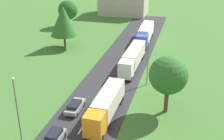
{
  "coord_description": "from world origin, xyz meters",
  "views": [
    {
      "loc": [
        12.66,
        -1.36,
        23.58
      ],
      "look_at": [
        0.5,
        43.93,
        2.73
      ],
      "focal_mm": 48.27,
      "sensor_mm": 36.0,
      "label": 1
    }
  ],
  "objects_px": {
    "car_fourth": "(75,106)",
    "car_third": "(54,137)",
    "truck_second": "(106,105)",
    "truck_third": "(133,58)",
    "distant_building": "(124,0)",
    "tree_ash": "(63,21)",
    "lamppost_second": "(17,107)",
    "tree_birch": "(168,75)",
    "lamppost_third": "(148,61)",
    "tree_elm": "(68,10)",
    "truck_fourth": "(145,33)"
  },
  "relations": [
    {
      "from": "tree_birch",
      "to": "tree_elm",
      "type": "distance_m",
      "value": 50.39
    },
    {
      "from": "truck_third",
      "to": "car_fourth",
      "type": "distance_m",
      "value": 18.64
    },
    {
      "from": "truck_fourth",
      "to": "lamppost_second",
      "type": "relative_size",
      "value": 1.44
    },
    {
      "from": "car_third",
      "to": "tree_ash",
      "type": "xyz_separation_m",
      "value": [
        -12.74,
        33.27,
        5.5
      ]
    },
    {
      "from": "truck_second",
      "to": "distant_building",
      "type": "height_order",
      "value": "distant_building"
    },
    {
      "from": "tree_elm",
      "to": "truck_fourth",
      "type": "bearing_deg",
      "value": -19.44
    },
    {
      "from": "car_fourth",
      "to": "tree_birch",
      "type": "height_order",
      "value": "tree_birch"
    },
    {
      "from": "car_fourth",
      "to": "car_third",
      "type": "bearing_deg",
      "value": -88.14
    },
    {
      "from": "truck_third",
      "to": "car_third",
      "type": "bearing_deg",
      "value": -100.46
    },
    {
      "from": "car_fourth",
      "to": "tree_elm",
      "type": "bearing_deg",
      "value": 113.66
    },
    {
      "from": "truck_second",
      "to": "lamppost_third",
      "type": "xyz_separation_m",
      "value": [
        3.95,
        11.86,
        2.38
      ]
    },
    {
      "from": "truck_third",
      "to": "tree_ash",
      "type": "relative_size",
      "value": 1.4
    },
    {
      "from": "lamppost_second",
      "to": "distant_building",
      "type": "xyz_separation_m",
      "value": [
        -2.93,
        69.51,
        -0.44
      ]
    },
    {
      "from": "distant_building",
      "to": "tree_birch",
      "type": "bearing_deg",
      "value": -71.16
    },
    {
      "from": "tree_birch",
      "to": "distant_building",
      "type": "height_order",
      "value": "distant_building"
    },
    {
      "from": "distant_building",
      "to": "tree_ash",
      "type": "bearing_deg",
      "value": -99.11
    },
    {
      "from": "truck_fourth",
      "to": "tree_birch",
      "type": "distance_m",
      "value": 32.24
    },
    {
      "from": "car_fourth",
      "to": "tree_ash",
      "type": "bearing_deg",
      "value": 116.07
    },
    {
      "from": "car_third",
      "to": "car_fourth",
      "type": "distance_m",
      "value": 7.75
    },
    {
      "from": "lamppost_second",
      "to": "tree_ash",
      "type": "height_order",
      "value": "tree_ash"
    },
    {
      "from": "truck_third",
      "to": "truck_fourth",
      "type": "height_order",
      "value": "truck_fourth"
    },
    {
      "from": "truck_second",
      "to": "truck_third",
      "type": "bearing_deg",
      "value": 89.7
    },
    {
      "from": "truck_fourth",
      "to": "distant_building",
      "type": "xyz_separation_m",
      "value": [
        -11.58,
        26.74,
        2.32
      ]
    },
    {
      "from": "car_third",
      "to": "tree_ash",
      "type": "bearing_deg",
      "value": 110.95
    },
    {
      "from": "truck_second",
      "to": "distant_building",
      "type": "xyz_separation_m",
      "value": [
        -11.69,
        61.62,
        2.43
      ]
    },
    {
      "from": "distant_building",
      "to": "tree_elm",
      "type": "bearing_deg",
      "value": -122.73
    },
    {
      "from": "truck_fourth",
      "to": "car_third",
      "type": "height_order",
      "value": "truck_fourth"
    },
    {
      "from": "truck_fourth",
      "to": "lamppost_second",
      "type": "height_order",
      "value": "lamppost_second"
    },
    {
      "from": "truck_third",
      "to": "lamppost_second",
      "type": "relative_size",
      "value": 1.53
    },
    {
      "from": "truck_third",
      "to": "tree_birch",
      "type": "bearing_deg",
      "value": -61.51
    },
    {
      "from": "truck_third",
      "to": "distant_building",
      "type": "distance_m",
      "value": 44.78
    },
    {
      "from": "truck_second",
      "to": "car_third",
      "type": "xyz_separation_m",
      "value": [
        -4.64,
        -7.17,
        -1.24
      ]
    },
    {
      "from": "truck_second",
      "to": "car_third",
      "type": "distance_m",
      "value": 8.64
    },
    {
      "from": "car_fourth",
      "to": "truck_fourth",
      "type": "bearing_deg",
      "value": 82.05
    },
    {
      "from": "car_third",
      "to": "distant_building",
      "type": "distance_m",
      "value": 69.25
    },
    {
      "from": "car_fourth",
      "to": "tree_elm",
      "type": "relative_size",
      "value": 0.61
    },
    {
      "from": "truck_second",
      "to": "car_fourth",
      "type": "xyz_separation_m",
      "value": [
        -4.89,
        0.57,
        -1.27
      ]
    },
    {
      "from": "truck_second",
      "to": "truck_fourth",
      "type": "xyz_separation_m",
      "value": [
        -0.1,
        34.88,
        0.11
      ]
    },
    {
      "from": "distant_building",
      "to": "lamppost_second",
      "type": "bearing_deg",
      "value": -87.59
    },
    {
      "from": "truck_third",
      "to": "distant_building",
      "type": "height_order",
      "value": "distant_building"
    },
    {
      "from": "truck_fourth",
      "to": "tree_elm",
      "type": "distance_m",
      "value": 24.99
    },
    {
      "from": "car_third",
      "to": "lamppost_third",
      "type": "relative_size",
      "value": 0.53
    },
    {
      "from": "lamppost_third",
      "to": "tree_birch",
      "type": "relative_size",
      "value": 0.91
    },
    {
      "from": "truck_fourth",
      "to": "distant_building",
      "type": "bearing_deg",
      "value": 113.42
    },
    {
      "from": "tree_elm",
      "to": "distant_building",
      "type": "bearing_deg",
      "value": 57.27
    },
    {
      "from": "car_fourth",
      "to": "lamppost_second",
      "type": "bearing_deg",
      "value": -114.53
    },
    {
      "from": "lamppost_second",
      "to": "lamppost_third",
      "type": "bearing_deg",
      "value": 57.24
    },
    {
      "from": "lamppost_third",
      "to": "tree_ash",
      "type": "distance_m",
      "value": 25.72
    },
    {
      "from": "truck_second",
      "to": "tree_ash",
      "type": "xyz_separation_m",
      "value": [
        -17.38,
        26.09,
        4.26
      ]
    },
    {
      "from": "truck_fourth",
      "to": "truck_third",
      "type": "bearing_deg",
      "value": -89.3
    }
  ]
}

